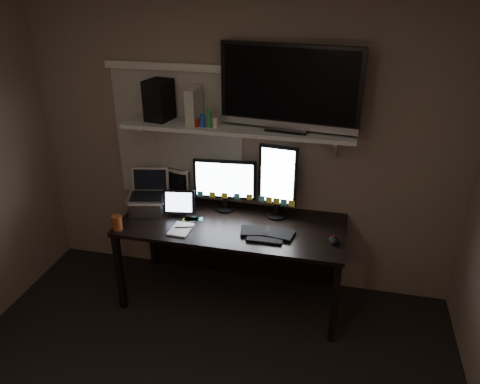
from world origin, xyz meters
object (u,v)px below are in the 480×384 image
(mouse, at_px, (334,240))
(keyboard, at_px, (267,233))
(monitor_portrait, at_px, (278,181))
(tablet, at_px, (180,203))
(desk, at_px, (236,235))
(speaker, at_px, (159,100))
(laptop, at_px, (146,193))
(tv, at_px, (290,88))
(cup, at_px, (117,223))
(game_console, at_px, (194,106))
(monitor_landscape, at_px, (225,185))

(mouse, bearing_deg, keyboard, 162.34)
(monitor_portrait, bearing_deg, mouse, -26.54)
(keyboard, xyz_separation_m, tablet, (-0.75, 0.14, 0.10))
(desk, height_order, keyboard, keyboard)
(tablet, distance_m, speaker, 0.84)
(desk, distance_m, laptop, 0.82)
(mouse, height_order, speaker, speaker)
(monitor_portrait, height_order, tablet, monitor_portrait)
(tv, bearing_deg, cup, -151.81)
(monitor_portrait, bearing_deg, keyboard, -88.13)
(tablet, relative_size, game_console, 0.92)
(tablet, bearing_deg, speaker, 125.98)
(monitor_landscape, distance_m, keyboard, 0.57)
(game_console, xyz_separation_m, speaker, (-0.30, 0.02, 0.02))
(cup, xyz_separation_m, tv, (1.24, 0.48, 1.01))
(desk, distance_m, monitor_landscape, 0.43)
(tablet, distance_m, laptop, 0.29)
(game_console, bearing_deg, tablet, -122.54)
(desk, height_order, monitor_portrait, monitor_portrait)
(tv, bearing_deg, mouse, -28.93)
(speaker, bearing_deg, monitor_landscape, 11.78)
(desk, bearing_deg, monitor_portrait, 14.16)
(tv, bearing_deg, keyboard, -99.45)
(tv, bearing_deg, tablet, -162.50)
(desk, relative_size, laptop, 5.20)
(desk, xyz_separation_m, keyboard, (0.30, -0.23, 0.19))
(keyboard, distance_m, game_console, 1.13)
(laptop, bearing_deg, tv, -4.52)
(cup, relative_size, speaker, 0.36)
(speaker, bearing_deg, game_console, 7.06)
(tablet, bearing_deg, game_console, 46.74)
(desk, bearing_deg, game_console, 167.50)
(monitor_portrait, xyz_separation_m, game_console, (-0.67, -0.01, 0.58))
(laptop, bearing_deg, speaker, 50.82)
(cup, bearing_deg, speaker, 67.63)
(laptop, xyz_separation_m, tv, (1.13, 0.16, 0.89))
(monitor_portrait, xyz_separation_m, cup, (-1.18, -0.49, -0.26))
(monitor_landscape, distance_m, tv, 0.98)
(cup, relative_size, game_console, 0.41)
(tablet, xyz_separation_m, tv, (0.84, 0.16, 0.95))
(mouse, xyz_separation_m, tablet, (-1.26, 0.14, 0.09))
(desk, height_order, game_console, game_console)
(tv, bearing_deg, speaker, -174.65)
(monitor_portrait, distance_m, cup, 1.30)
(keyboard, relative_size, speaker, 1.31)
(monitor_landscape, distance_m, mouse, 1.00)
(monitor_landscape, xyz_separation_m, mouse, (0.92, -0.33, -0.21))
(cup, bearing_deg, keyboard, 9.14)
(tablet, height_order, cup, tablet)
(game_console, relative_size, speaker, 0.88)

